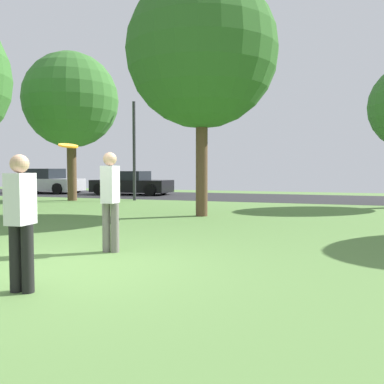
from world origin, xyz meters
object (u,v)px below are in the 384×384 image
object	(u,v)px
oak_tree_left	(202,52)
street_lamp_post	(134,151)
person_catcher	(21,217)
parked_car_black	(131,184)
frisbee_disc	(68,146)
parked_car_silver	(46,182)
person_thrower	(110,197)
oak_tree_center	(71,101)

from	to	relation	value
oak_tree_left	street_lamp_post	distance (m)	7.54
oak_tree_left	street_lamp_post	xyz separation A→B (m)	(-4.86, 5.10, -2.68)
person_catcher	parked_car_black	size ratio (longest dim) A/B	0.36
frisbee_disc	parked_car_silver	distance (m)	20.58
person_thrower	street_lamp_post	bearing A→B (deg)	-160.39
oak_tree_center	street_lamp_post	world-z (taller)	oak_tree_center
oak_tree_center	oak_tree_left	bearing A→B (deg)	-28.65
oak_tree_left	parked_car_black	distance (m)	12.26
oak_tree_center	frisbee_disc	bearing A→B (deg)	-55.17
person_thrower	frisbee_disc	world-z (taller)	frisbee_disc
oak_tree_left	oak_tree_center	size ratio (longest dim) A/B	1.08
frisbee_disc	parked_car_black	distance (m)	17.86
oak_tree_center	person_thrower	size ratio (longest dim) A/B	3.88
oak_tree_left	person_thrower	world-z (taller)	oak_tree_left
oak_tree_left	frisbee_disc	xyz separation A→B (m)	(0.33, -7.17, -3.17)
parked_car_silver	street_lamp_post	distance (m)	8.75
oak_tree_center	frisbee_disc	size ratio (longest dim) A/B	17.90
frisbee_disc	oak_tree_center	bearing A→B (deg)	124.83
frisbee_disc	oak_tree_left	bearing A→B (deg)	92.64
street_lamp_post	person_thrower	bearing A→B (deg)	-65.13
oak_tree_left	parked_car_silver	size ratio (longest dim) A/B	1.68
oak_tree_center	street_lamp_post	size ratio (longest dim) A/B	1.48
oak_tree_left	parked_car_silver	distance (m)	15.97
oak_tree_center	parked_car_silver	xyz separation A→B (m)	(-5.14, 4.66, -3.86)
person_catcher	parked_car_silver	bearing A→B (deg)	32.32
oak_tree_center	street_lamp_post	distance (m)	3.64
oak_tree_left	frisbee_disc	world-z (taller)	oak_tree_left
oak_tree_left	person_thrower	size ratio (longest dim) A/B	4.20
oak_tree_center	frisbee_disc	xyz separation A→B (m)	(7.85, -11.27, -2.77)
oak_tree_left	frisbee_disc	distance (m)	7.85
oak_tree_center	parked_car_black	bearing A→B (deg)	84.86
frisbee_disc	parked_car_black	size ratio (longest dim) A/B	0.08
parked_car_silver	parked_car_black	distance (m)	5.59
oak_tree_left	frisbee_disc	size ratio (longest dim) A/B	19.34
person_thrower	parked_car_black	bearing A→B (deg)	-159.17
person_thrower	parked_car_black	xyz separation A→B (m)	(-7.28, 14.87, -0.34)
person_thrower	person_catcher	bearing A→B (deg)	0.00
oak_tree_center	street_lamp_post	xyz separation A→B (m)	(2.66, 1.00, -2.28)
oak_tree_left	person_catcher	world-z (taller)	oak_tree_left
person_thrower	street_lamp_post	world-z (taller)	street_lamp_post
oak_tree_center	parked_car_black	size ratio (longest dim) A/B	1.50
person_catcher	parked_car_black	xyz separation A→B (m)	(-7.50, 17.28, -0.26)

